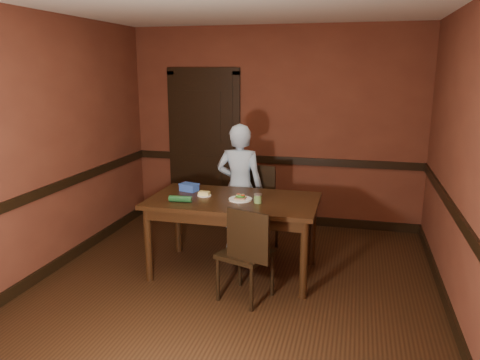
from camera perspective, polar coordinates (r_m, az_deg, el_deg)
The scene contains 22 objects.
floor at distance 4.71m, azimuth -1.07°, elevation -13.50°, with size 4.00×4.50×0.01m, color black.
ceiling at distance 4.24m, azimuth -1.25°, elevation 21.10°, with size 4.00×4.50×0.01m, color silver.
wall_back at distance 6.45m, azimuth 4.18°, elevation 6.41°, with size 4.00×0.02×2.70m, color #5D2B1C.
wall_front at distance 2.26m, azimuth -16.57°, elevation -7.47°, with size 4.00×0.02×2.70m, color #5D2B1C.
wall_left at distance 5.17m, azimuth -23.11°, elevation 3.63°, with size 0.02×4.50×2.70m, color #5D2B1C.
wall_right at distance 4.22m, azimuth 26.05°, elevation 1.34°, with size 0.02×4.50×2.70m, color #5D2B1C.
dado_back at distance 6.50m, azimuth 4.09°, elevation 2.46°, with size 4.00×0.03×0.10m, color black.
dado_left at distance 5.25m, azimuth -22.53°, elevation -1.22°, with size 0.03×4.50×0.10m, color black.
dado_right at distance 4.32m, azimuth 25.25°, elevation -4.48°, with size 0.03×4.50×0.10m, color black.
baseboard_back at distance 6.71m, azimuth 3.97°, elevation -4.60°, with size 4.00×0.03×0.12m, color black.
baseboard_left at distance 5.51m, azimuth -21.74°, elevation -9.71°, with size 0.03×4.50×0.12m, color black.
baseboard_right at distance 4.63m, azimuth 24.18°, elevation -14.43°, with size 0.03×4.50×0.12m, color black.
door at distance 6.70m, azimuth -4.39°, elevation 4.43°, with size 1.05×0.07×2.20m.
dining_table at distance 4.99m, azimuth -0.79°, elevation -6.82°, with size 1.74×0.98×0.82m, color black.
chair_far at distance 5.53m, azimuth 1.87°, elevation -3.72°, with size 0.47×0.47×1.01m, color black, non-canonical shape.
chair_near at distance 4.42m, azimuth 0.67°, elevation -8.80°, with size 0.43×0.43×0.93m, color black, non-canonical shape.
person at distance 5.55m, azimuth -0.03°, elevation -0.91°, with size 0.55×0.36×1.52m, color #A0C1D7.
sandwich_plate at distance 4.81m, azimuth 0.04°, elevation -2.26°, with size 0.24×0.24×0.06m.
sauce_jar at distance 4.70m, azimuth 2.19°, elevation -2.25°, with size 0.08×0.08×0.09m.
cheese_saucer at distance 4.98m, azimuth -4.38°, elevation -1.73°, with size 0.15×0.15×0.05m.
food_tub at distance 5.19m, azimuth -6.22°, elevation -0.88°, with size 0.23×0.18×0.08m.
wrapped_veg at distance 4.77m, azimuth -7.27°, elevation -2.30°, with size 0.07×0.07×0.23m, color #184821.
Camera 1 is at (1.11, -4.05, 2.13)m, focal length 35.00 mm.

